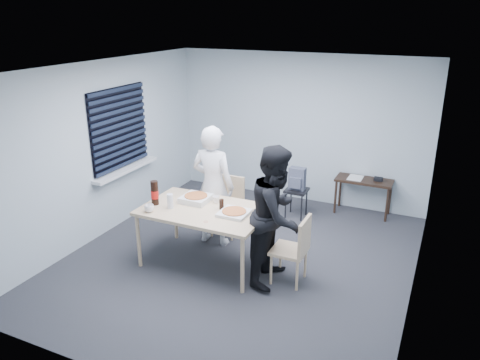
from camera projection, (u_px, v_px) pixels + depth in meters
The scene contains 19 objects.
room at pixel (121, 135), 7.21m from camera, with size 5.00×5.00×5.00m.
dining_table at pixel (205, 213), 6.17m from camera, with size 1.63×1.03×0.80m.
chair_far at pixel (229, 201), 7.14m from camera, with size 0.42×0.42×0.89m.
chair_right at pixel (296, 246), 5.77m from camera, with size 0.42×0.42×0.89m.
person_white at pixel (213, 186), 6.69m from camera, with size 0.65×0.42×1.77m, color silver.
person_black at pixel (276, 215), 5.74m from camera, with size 0.86×0.47×1.77m, color black.
side_table at pixel (364, 184), 7.78m from camera, with size 0.92×0.41×0.61m.
stool at pixel (296, 195), 7.71m from camera, with size 0.35×0.35×0.49m.
backpack at pixel (297, 179), 7.60m from camera, with size 0.26×0.19×0.37m.
pizza_box_a at pixel (196, 198), 6.37m from camera, with size 0.37×0.37×0.09m.
pizza_box_b at pixel (234, 213), 5.97m from camera, with size 0.37×0.37×0.05m.
mug_a at pixel (149, 208), 6.04m from camera, with size 0.12×0.12×0.10m, color white.
mug_b at pixel (216, 199), 6.33m from camera, with size 0.10×0.10×0.09m, color white.
cola_glass at pixel (222, 204), 6.11m from camera, with size 0.06×0.06×0.14m, color black.
soda_bottle at pixel (155, 193), 6.24m from camera, with size 0.10×0.10×0.33m.
plastic_cups at pixel (170, 201), 6.14m from camera, with size 0.08×0.08×0.19m, color silver.
rubber_band at pixel (206, 222), 5.77m from camera, with size 0.05×0.05×0.00m, color red.
papers at pixel (355, 178), 7.82m from camera, with size 0.23×0.32×0.01m, color white.
black_box at pixel (378, 179), 7.67m from camera, with size 0.14×0.10×0.06m, color black.
Camera 1 is at (2.41, -5.20, 3.25)m, focal length 35.00 mm.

